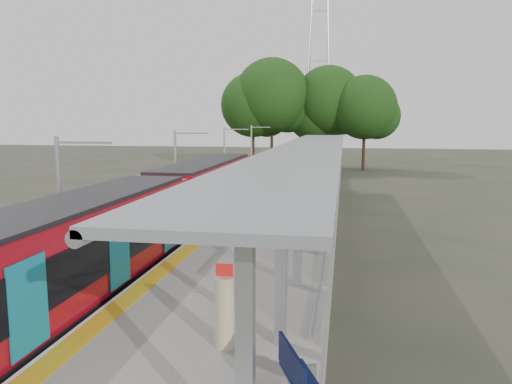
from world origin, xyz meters
TOP-DOWN VIEW (x-y plane):
  - trackbed at (-4.50, 20.00)m, footprint 3.00×70.00m
  - platform at (0.00, 20.00)m, footprint 6.00×50.00m
  - tactile_strip at (-2.55, 20.00)m, footprint 0.60×50.00m
  - end_fence at (0.00, 44.95)m, footprint 6.00×0.10m
  - train at (-4.50, 11.86)m, footprint 2.74×27.60m
  - canopy at (1.61, 16.19)m, footprint 3.27×38.00m
  - pylon at (-1.00, 73.00)m, footprint 8.00×4.00m
  - tree_cluster at (-1.88, 52.60)m, footprint 21.00×10.51m
  - catenary_masts at (-6.22, 19.00)m, footprint 2.08×48.16m
  - bench_near at (2.61, -0.39)m, footprint 1.03×1.58m
  - bench_mid at (2.61, 11.04)m, footprint 0.52×1.53m
  - bench_far at (2.62, 34.59)m, footprint 0.72×1.40m
  - info_pillar_near at (0.83, 1.59)m, footprint 0.43×0.43m
  - info_pillar_far at (1.96, 24.59)m, footprint 0.46×0.46m
  - litter_bin at (1.07, 11.46)m, footprint 0.57×0.57m

SIDE VIEW (x-z plane):
  - trackbed at x=-4.50m, z-range 0.00..0.24m
  - platform at x=0.00m, z-range 0.00..1.00m
  - tactile_strip at x=-2.55m, z-range 1.00..1.02m
  - litter_bin at x=1.07m, z-range 1.00..1.94m
  - bench_far at x=2.62m, z-range 1.02..1.94m
  - bench_mid at x=2.61m, z-range 1.03..2.06m
  - bench_near at x=2.61m, z-range 1.03..2.07m
  - end_fence at x=0.00m, z-range 1.00..2.20m
  - info_pillar_near at x=0.83m, z-range 0.87..2.77m
  - info_pillar_far at x=1.96m, z-range 0.86..2.89m
  - train at x=-4.50m, z-range 0.24..3.86m
  - catenary_masts at x=-6.22m, z-range 0.21..5.61m
  - canopy at x=1.61m, z-range 2.37..6.03m
  - tree_cluster at x=-1.88m, z-range 1.33..14.67m
  - pylon at x=-1.00m, z-range 0.00..38.00m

